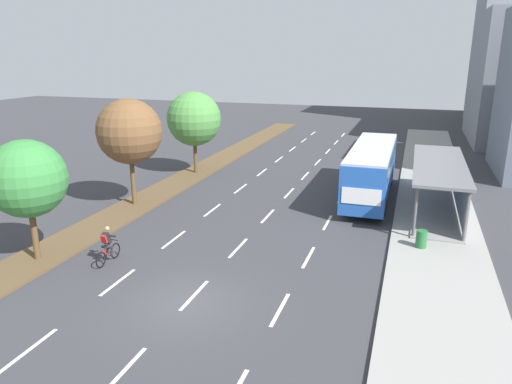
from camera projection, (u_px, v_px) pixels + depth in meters
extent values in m
plane|color=#38383D|center=(187.00, 304.00, 18.24)|extent=(140.00, 140.00, 0.00)
cube|color=brown|center=(204.00, 169.00, 38.93)|extent=(2.60, 52.00, 0.12)
cube|color=gray|center=(433.00, 187.00, 33.65)|extent=(4.50, 52.00, 0.15)
cube|color=white|center=(29.00, 350.00, 15.41)|extent=(0.14, 2.49, 0.01)
cube|color=white|center=(118.00, 282.00, 19.93)|extent=(0.14, 2.49, 0.01)
cube|color=white|center=(174.00, 239.00, 24.44)|extent=(0.14, 2.49, 0.01)
cube|color=white|center=(212.00, 210.00, 28.95)|extent=(0.14, 2.49, 0.01)
cube|color=white|center=(240.00, 189.00, 33.47)|extent=(0.14, 2.49, 0.01)
cube|color=white|center=(262.00, 172.00, 37.98)|extent=(0.14, 2.49, 0.01)
cube|color=white|center=(279.00, 159.00, 42.50)|extent=(0.14, 2.49, 0.01)
cube|color=white|center=(292.00, 149.00, 47.01)|extent=(0.14, 2.49, 0.01)
cube|color=white|center=(304.00, 140.00, 51.52)|extent=(0.14, 2.49, 0.01)
cube|color=white|center=(313.00, 133.00, 56.04)|extent=(0.14, 2.49, 0.01)
cube|color=white|center=(123.00, 372.00, 14.36)|extent=(0.14, 2.49, 0.01)
cube|color=white|center=(194.00, 295.00, 18.87)|extent=(0.14, 2.49, 0.01)
cube|color=white|center=(238.00, 248.00, 23.39)|extent=(0.14, 2.49, 0.01)
cube|color=white|center=(268.00, 216.00, 27.90)|extent=(0.14, 2.49, 0.01)
cube|color=white|center=(289.00, 193.00, 32.41)|extent=(0.14, 2.49, 0.01)
cube|color=white|center=(305.00, 176.00, 36.93)|extent=(0.14, 2.49, 0.01)
cube|color=white|center=(318.00, 162.00, 41.44)|extent=(0.14, 2.49, 0.01)
cube|color=white|center=(328.00, 151.00, 45.96)|extent=(0.14, 2.49, 0.01)
cube|color=white|center=(336.00, 142.00, 50.47)|extent=(0.14, 2.49, 0.01)
cube|color=white|center=(343.00, 135.00, 54.98)|extent=(0.14, 2.49, 0.01)
cube|color=white|center=(280.00, 309.00, 17.82)|extent=(0.14, 2.49, 0.01)
cube|color=white|center=(309.00, 257.00, 22.33)|extent=(0.14, 2.49, 0.01)
cube|color=white|center=(327.00, 222.00, 26.85)|extent=(0.14, 2.49, 0.01)
cube|color=white|center=(341.00, 198.00, 31.36)|extent=(0.14, 2.49, 0.01)
cube|color=white|center=(351.00, 179.00, 35.88)|extent=(0.14, 2.49, 0.01)
cube|color=white|center=(359.00, 165.00, 40.39)|extent=(0.14, 2.49, 0.01)
cube|color=white|center=(365.00, 154.00, 44.90)|extent=(0.14, 2.49, 0.01)
cube|color=white|center=(370.00, 144.00, 49.42)|extent=(0.14, 2.49, 0.01)
cube|color=white|center=(374.00, 136.00, 53.93)|extent=(0.14, 2.49, 0.01)
cube|color=gray|center=(435.00, 209.00, 28.58)|extent=(2.60, 10.63, 0.10)
cylinder|color=#56565B|center=(415.00, 211.00, 23.94)|extent=(0.16, 0.16, 2.60)
cylinder|color=#56565B|center=(417.00, 167.00, 33.17)|extent=(0.16, 0.16, 2.60)
cylinder|color=#56565B|center=(466.00, 216.00, 23.23)|extent=(0.16, 0.16, 2.60)
cylinder|color=#56565B|center=(453.00, 169.00, 32.46)|extent=(0.16, 0.16, 2.60)
cube|color=gray|center=(460.00, 189.00, 27.83)|extent=(0.10, 10.10, 2.34)
cube|color=slate|center=(440.00, 164.00, 27.81)|extent=(2.90, 11.03, 0.16)
cube|color=#2356B2|center=(371.00, 170.00, 31.05)|extent=(2.50, 11.20, 2.80)
cube|color=#2D3D4C|center=(372.00, 157.00, 30.81)|extent=(2.54, 10.30, 0.90)
cube|color=#B7B7B7|center=(373.00, 147.00, 30.63)|extent=(2.45, 10.98, 0.12)
cube|color=#2D3D4C|center=(379.00, 148.00, 36.07)|extent=(2.25, 0.06, 1.54)
cube|color=white|center=(361.00, 197.00, 25.98)|extent=(2.12, 0.04, 0.90)
cylinder|color=black|center=(359.00, 176.00, 34.92)|extent=(0.30, 1.00, 1.00)
cylinder|color=black|center=(390.00, 178.00, 34.26)|extent=(0.30, 1.00, 1.00)
cylinder|color=black|center=(345.00, 203.00, 28.60)|extent=(0.30, 1.00, 1.00)
cylinder|color=black|center=(383.00, 207.00, 27.93)|extent=(0.30, 1.00, 1.00)
torus|color=black|center=(115.00, 251.00, 22.19)|extent=(0.06, 0.72, 0.72)
torus|color=black|center=(101.00, 260.00, 21.18)|extent=(0.06, 0.72, 0.72)
cylinder|color=maroon|center=(108.00, 249.00, 21.61)|extent=(0.05, 0.93, 0.05)
cylinder|color=maroon|center=(107.00, 254.00, 21.57)|extent=(0.05, 0.57, 0.42)
cylinder|color=maroon|center=(105.00, 251.00, 21.42)|extent=(0.04, 0.04, 0.40)
cube|color=black|center=(105.00, 247.00, 21.36)|extent=(0.12, 0.24, 0.06)
cylinder|color=black|center=(114.00, 240.00, 21.98)|extent=(0.46, 0.04, 0.04)
cube|color=black|center=(106.00, 238.00, 21.43)|extent=(0.30, 0.36, 0.59)
cube|color=#A82323|center=(104.00, 239.00, 21.28)|extent=(0.26, 0.26, 0.42)
sphere|color=tan|center=(107.00, 229.00, 21.42)|extent=(0.20, 0.20, 0.20)
cylinder|color=#23232D|center=(105.00, 246.00, 21.55)|extent=(0.12, 0.42, 0.25)
cylinder|color=#23232D|center=(107.00, 250.00, 21.78)|extent=(0.10, 0.17, 0.41)
cylinder|color=#23232D|center=(109.00, 247.00, 21.48)|extent=(0.12, 0.42, 0.25)
cylinder|color=#23232D|center=(112.00, 251.00, 21.71)|extent=(0.10, 0.17, 0.41)
cylinder|color=black|center=(106.00, 235.00, 21.67)|extent=(0.09, 0.47, 0.28)
cylinder|color=black|center=(112.00, 236.00, 21.57)|extent=(0.09, 0.47, 0.28)
cylinder|color=brown|center=(34.00, 233.00, 21.58)|extent=(0.28, 0.28, 2.48)
sphere|color=#38843D|center=(27.00, 179.00, 20.87)|extent=(3.44, 3.44, 3.44)
cylinder|color=brown|center=(133.00, 180.00, 29.36)|extent=(0.28, 0.28, 3.05)
sphere|color=brown|center=(129.00, 132.00, 28.52)|extent=(3.90, 3.90, 3.90)
cylinder|color=brown|center=(195.00, 156.00, 37.15)|extent=(0.28, 0.28, 2.63)
sphere|color=#4C8E42|center=(194.00, 119.00, 36.35)|extent=(4.10, 4.10, 4.10)
cylinder|color=#286B38|center=(421.00, 239.00, 22.98)|extent=(0.52, 0.52, 0.85)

